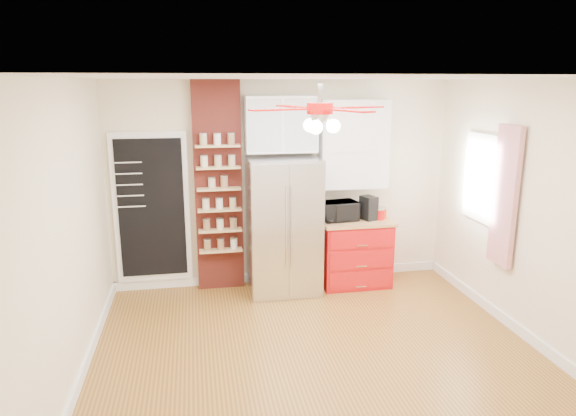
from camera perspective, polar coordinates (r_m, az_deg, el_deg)
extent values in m
plane|color=olive|center=(5.43, 3.18, -15.58)|extent=(4.50, 4.50, 0.00)
plane|color=white|center=(4.73, 3.63, 14.26)|extent=(4.50, 4.50, 0.00)
cube|color=#FBECCA|center=(6.82, -0.63, 2.70)|extent=(4.50, 0.02, 2.70)
cube|color=#FBECCA|center=(3.12, 12.36, -11.34)|extent=(4.50, 0.02, 2.70)
cube|color=#FBECCA|center=(4.90, -23.13, -2.85)|extent=(0.02, 4.00, 2.70)
cube|color=#FBECCA|center=(5.86, 25.29, -0.48)|extent=(0.02, 4.00, 2.70)
cube|color=white|center=(6.77, -14.91, -0.02)|extent=(0.95, 0.04, 1.95)
cube|color=black|center=(6.74, -14.92, -0.07)|extent=(0.82, 0.02, 1.78)
cube|color=maroon|center=(6.65, -7.75, 2.29)|extent=(0.60, 0.16, 2.70)
cube|color=silver|center=(6.56, -0.49, -2.00)|extent=(0.90, 0.70, 1.75)
cube|color=white|center=(6.53, -0.82, 9.30)|extent=(0.90, 0.35, 0.70)
cube|color=red|center=(6.97, 7.35, -5.00)|extent=(0.90, 0.60, 0.86)
cube|color=tan|center=(6.84, 7.47, -1.43)|extent=(0.94, 0.64, 0.04)
cube|color=white|center=(6.81, 7.29, 7.05)|extent=(0.90, 0.30, 1.15)
cube|color=white|center=(6.54, 20.80, 3.11)|extent=(0.04, 0.75, 1.05)
cube|color=red|center=(6.08, 22.96, 1.20)|extent=(0.06, 0.40, 1.55)
cylinder|color=silver|center=(4.73, 3.60, 12.44)|extent=(0.05, 0.05, 0.20)
cylinder|color=#AA0C0A|center=(4.74, 3.58, 10.99)|extent=(0.24, 0.24, 0.10)
sphere|color=white|center=(4.75, 3.55, 9.06)|extent=(0.13, 0.13, 0.13)
imported|color=black|center=(6.73, 5.68, -0.32)|extent=(0.50, 0.37, 0.25)
cube|color=black|center=(6.82, 8.94, 0.01)|extent=(0.22, 0.25, 0.31)
cylinder|color=red|center=(6.85, 10.15, -0.74)|extent=(0.12, 0.12, 0.14)
cylinder|color=red|center=(6.93, 10.44, -0.59)|extent=(0.14, 0.14, 0.14)
cylinder|color=beige|center=(6.51, -8.46, 2.76)|extent=(0.12, 0.12, 0.12)
cylinder|color=#976C4D|center=(6.51, -7.10, 2.89)|extent=(0.11, 0.11, 0.14)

